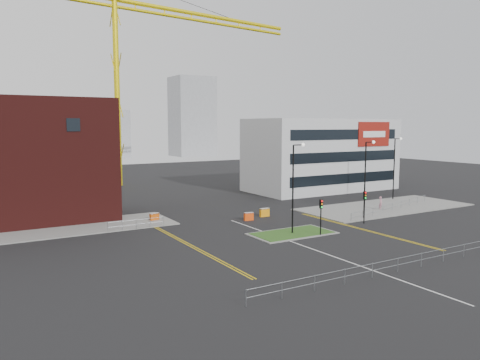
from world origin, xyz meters
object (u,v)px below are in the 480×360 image
object	(u,v)px
tower_crane	(146,46)
pedestrian	(381,203)
traffic_light_island	(321,210)
streetlamp_island	(295,181)

from	to	relation	value
tower_crane	pedestrian	size ratio (longest dim) A/B	29.36
traffic_light_island	pedestrian	distance (m)	17.40
streetlamp_island	pedestrian	world-z (taller)	streetlamp_island
traffic_light_island	tower_crane	bearing A→B (deg)	90.19
traffic_light_island	pedestrian	bearing A→B (deg)	23.45
traffic_light_island	pedestrian	world-z (taller)	traffic_light_island
tower_crane	traffic_light_island	xyz separation A→B (m)	(0.16, -49.87, -22.93)
tower_crane	traffic_light_island	size ratio (longest dim) A/B	14.41
tower_crane	pedestrian	xyz separation A→B (m)	(16.06, -42.98, -24.60)
tower_crane	pedestrian	world-z (taller)	tower_crane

